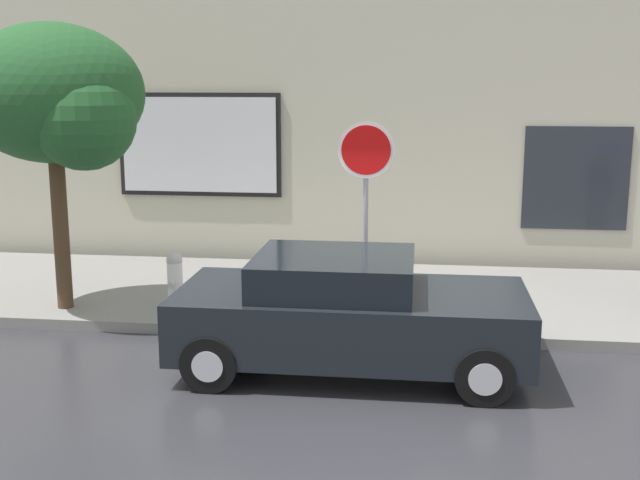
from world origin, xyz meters
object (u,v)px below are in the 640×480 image
(fire_hydrant, at_px, (175,281))
(stop_sign, at_px, (366,181))
(parked_car, at_px, (348,313))
(street_tree, at_px, (58,99))

(fire_hydrant, distance_m, stop_sign, 3.12)
(fire_hydrant, xyz_separation_m, stop_sign, (2.73, -0.11, 1.50))
(parked_car, distance_m, street_tree, 5.04)
(fire_hydrant, relative_size, stop_sign, 0.31)
(stop_sign, bearing_deg, street_tree, -178.61)
(parked_car, height_order, street_tree, street_tree)
(parked_car, relative_size, street_tree, 1.02)
(parked_car, height_order, fire_hydrant, parked_car)
(street_tree, height_order, stop_sign, street_tree)
(street_tree, bearing_deg, parked_car, -20.31)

